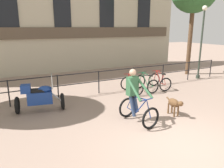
% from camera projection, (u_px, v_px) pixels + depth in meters
% --- Properties ---
extents(ground_plane, '(60.00, 60.00, 0.00)m').
position_uv_depth(ground_plane, '(182.00, 146.00, 5.64)').
color(ground_plane, gray).
extents(canal_railing, '(15.05, 0.05, 1.05)m').
position_uv_depth(canal_railing, '(99.00, 78.00, 9.92)').
color(canal_railing, black).
rests_on(canal_railing, ground_plane).
extents(building_facade, '(18.00, 0.72, 8.98)m').
position_uv_depth(building_facade, '(60.00, 3.00, 13.92)').
color(building_facade, '#BCB299').
rests_on(building_facade, ground_plane).
extents(cyclist_with_bike, '(0.83, 1.25, 1.70)m').
position_uv_depth(cyclist_with_bike, '(136.00, 99.00, 6.92)').
color(cyclist_with_bike, black).
rests_on(cyclist_with_bike, ground_plane).
extents(dog, '(0.28, 0.87, 0.61)m').
position_uv_depth(dog, '(175.00, 104.00, 7.47)').
color(dog, brown).
rests_on(dog, ground_plane).
extents(parked_motorcycle, '(1.76, 0.93, 1.35)m').
position_uv_depth(parked_motorcycle, '(39.00, 97.00, 7.77)').
color(parked_motorcycle, black).
rests_on(parked_motorcycle, ground_plane).
extents(parked_bicycle_near_lamp, '(0.77, 1.17, 0.86)m').
position_uv_depth(parked_bicycle_near_lamp, '(132.00, 85.00, 10.06)').
color(parked_bicycle_near_lamp, black).
rests_on(parked_bicycle_near_lamp, ground_plane).
extents(parked_bicycle_mid_left, '(0.67, 1.11, 0.86)m').
position_uv_depth(parked_bicycle_mid_left, '(146.00, 83.00, 10.42)').
color(parked_bicycle_mid_left, black).
rests_on(parked_bicycle_mid_left, ground_plane).
extents(parked_bicycle_mid_right, '(0.81, 1.19, 0.86)m').
position_uv_depth(parked_bicycle_mid_right, '(160.00, 81.00, 10.79)').
color(parked_bicycle_mid_right, black).
rests_on(parked_bicycle_mid_right, ground_plane).
extents(street_lamp, '(0.28, 0.28, 4.12)m').
position_uv_depth(street_lamp, '(202.00, 39.00, 12.42)').
color(street_lamp, '#2D382D').
rests_on(street_lamp, ground_plane).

